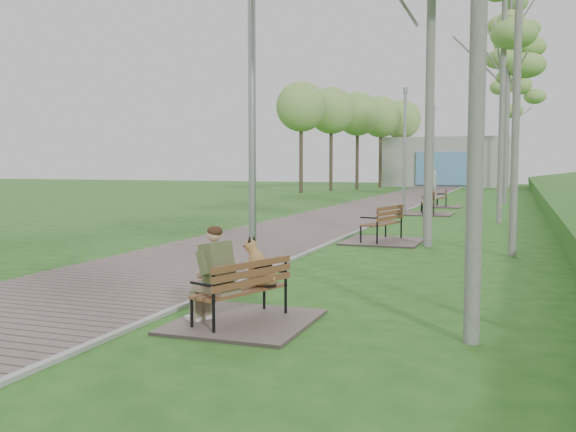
% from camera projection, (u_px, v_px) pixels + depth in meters
% --- Properties ---
extents(walkway, '(3.50, 67.00, 0.04)m').
position_uv_depth(walkway, '(359.00, 211.00, 25.20)').
color(walkway, '#675853').
rests_on(walkway, ground).
extents(kerb, '(0.10, 67.00, 0.05)m').
position_uv_depth(kerb, '(403.00, 212.00, 24.62)').
color(kerb, '#999993').
rests_on(kerb, ground).
extents(building_north, '(10.00, 5.20, 4.00)m').
position_uv_depth(building_north, '(445.00, 162.00, 52.62)').
color(building_north, '#9E9E99').
rests_on(building_north, ground).
extents(bench_main, '(1.55, 1.72, 1.35)m').
position_uv_depth(bench_main, '(236.00, 292.00, 7.52)').
color(bench_main, '#675853').
rests_on(bench_main, ground).
extents(bench_second, '(1.78, 1.98, 1.10)m').
position_uv_depth(bench_second, '(382.00, 234.00, 15.37)').
color(bench_second, '#675853').
rests_on(bench_second, ground).
extents(bench_third, '(1.74, 1.94, 1.07)m').
position_uv_depth(bench_third, '(427.00, 209.00, 23.77)').
color(bench_third, '#675853').
rests_on(bench_third, ground).
extents(bench_far, '(1.59, 1.77, 0.98)m').
position_uv_depth(bench_far, '(442.00, 203.00, 27.80)').
color(bench_far, '#675853').
rests_on(bench_far, ground).
extents(lamp_post_near, '(0.19, 0.19, 4.90)m').
position_uv_depth(lamp_post_near, '(252.00, 136.00, 9.54)').
color(lamp_post_near, '#919498').
rests_on(lamp_post_near, ground).
extents(lamp_post_second, '(0.18, 0.18, 4.62)m').
position_uv_depth(lamp_post_second, '(404.00, 156.00, 23.29)').
color(lamp_post_second, '#919498').
rests_on(lamp_post_second, ground).
extents(lamp_post_third, '(0.18, 0.18, 4.54)m').
position_uv_depth(lamp_post_third, '(433.00, 158.00, 29.89)').
color(lamp_post_third, '#919498').
rests_on(lamp_post_third, ground).
extents(pedestrian_near, '(0.77, 0.60, 1.88)m').
position_uv_depth(pedestrian_near, '(432.00, 179.00, 38.21)').
color(pedestrian_near, beige).
rests_on(pedestrian_near, ground).
extents(birch_mid_c, '(2.43, 2.43, 8.60)m').
position_uv_depth(birch_mid_c, '(505.00, 5.00, 19.67)').
color(birch_mid_c, silver).
rests_on(birch_mid_c, ground).
extents(birch_far_b, '(2.92, 2.92, 8.94)m').
position_uv_depth(birch_far_b, '(509.00, 51.00, 29.30)').
color(birch_far_b, silver).
rests_on(birch_far_b, ground).
extents(birch_far_c, '(2.75, 2.75, 11.46)m').
position_uv_depth(birch_far_c, '(511.00, 26.00, 33.18)').
color(birch_far_c, silver).
rests_on(birch_far_c, ground).
extents(birch_distant_a, '(2.75, 2.75, 10.98)m').
position_uv_depth(birch_distant_a, '(506.00, 49.00, 37.66)').
color(birch_distant_a, silver).
rests_on(birch_distant_a, ground).
extents(birch_distant_b, '(2.85, 2.85, 8.90)m').
position_uv_depth(birch_distant_b, '(515.00, 92.00, 46.12)').
color(birch_distant_b, silver).
rests_on(birch_distant_b, ground).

